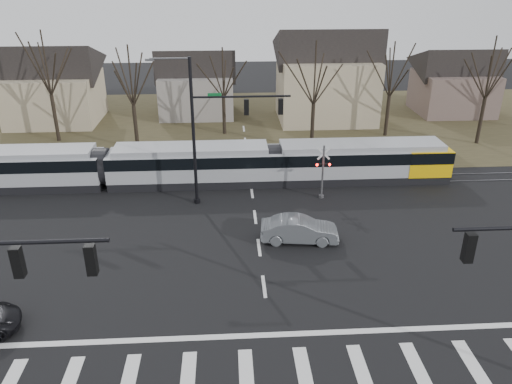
{
  "coord_description": "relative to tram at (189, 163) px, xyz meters",
  "views": [
    {
      "loc": [
        -1.74,
        -19.79,
        15.39
      ],
      "look_at": [
        0.0,
        9.0,
        2.3
      ],
      "focal_mm": 35.0,
      "sensor_mm": 36.0,
      "label": 1
    }
  ],
  "objects": [
    {
      "name": "signal_pole_far",
      "position": [
        2.27,
        -3.5,
        4.04
      ],
      "size": [
        9.28,
        0.44,
        10.2
      ],
      "color": "black",
      "rests_on": "ground"
    },
    {
      "name": "house_b",
      "position": [
        -0.33,
        20.0,
        2.31
      ],
      "size": [
        8.64,
        7.56,
        7.65
      ],
      "color": "gray",
      "rests_on": "ground"
    },
    {
      "name": "tree_row",
      "position": [
        6.67,
        10.0,
        3.34
      ],
      "size": [
        59.2,
        7.2,
        10.0
      ],
      "color": "black",
      "rests_on": "ground"
    },
    {
      "name": "tram",
      "position": [
        0.0,
        0.0,
        0.0
      ],
      "size": [
        40.23,
        2.99,
        3.05
      ],
      "color": "gray",
      "rests_on": "ground"
    },
    {
      "name": "stop_line",
      "position": [
        4.67,
        -17.8,
        -1.66
      ],
      "size": [
        28.0,
        0.35,
        0.01
      ],
      "primitive_type": "cube",
      "color": "silver",
      "rests_on": "ground"
    },
    {
      "name": "crosswalk",
      "position": [
        4.67,
        -20.0,
        -1.66
      ],
      "size": [
        27.0,
        2.6,
        0.01
      ],
      "color": "silver",
      "rests_on": "ground"
    },
    {
      "name": "lane_dashes",
      "position": [
        4.67,
        -0.0,
        -1.66
      ],
      "size": [
        0.18,
        30.0,
        0.01
      ],
      "color": "silver",
      "rests_on": "ground"
    },
    {
      "name": "house_c",
      "position": [
        13.67,
        17.0,
        3.57
      ],
      "size": [
        10.8,
        8.64,
        10.1
      ],
      "color": "tan",
      "rests_on": "ground"
    },
    {
      "name": "grass_verge",
      "position": [
        4.67,
        16.0,
        -1.66
      ],
      "size": [
        140.0,
        28.0,
        0.01
      ],
      "primitive_type": "cube",
      "color": "#38331E",
      "rests_on": "ground"
    },
    {
      "name": "sedan",
      "position": [
        7.18,
        -9.34,
        -0.89
      ],
      "size": [
        2.56,
        5.02,
        1.55
      ],
      "primitive_type": "imported",
      "rotation": [
        0.0,
        0.0,
        1.47
      ],
      "color": "slate",
      "rests_on": "ground"
    },
    {
      "name": "house_d",
      "position": [
        28.67,
        19.0,
        2.31
      ],
      "size": [
        8.64,
        7.56,
        7.65
      ],
      "color": "brown",
      "rests_on": "ground"
    },
    {
      "name": "house_a",
      "position": [
        -15.33,
        18.0,
        2.8
      ],
      "size": [
        9.72,
        8.64,
        8.6
      ],
      "color": "tan",
      "rests_on": "ground"
    },
    {
      "name": "rail_pair",
      "position": [
        4.67,
        -0.2,
        -1.63
      ],
      "size": [
        90.0,
        1.52,
        0.06
      ],
      "color": "#59595E",
      "rests_on": "ground"
    },
    {
      "name": "rail_crossing_signal",
      "position": [
        9.67,
        -3.21,
        0.22
      ],
      "size": [
        1.08,
        0.36,
        4.0
      ],
      "color": "#59595B",
      "rests_on": "ground"
    },
    {
      "name": "ground",
      "position": [
        4.67,
        -16.0,
        -1.66
      ],
      "size": [
        140.0,
        140.0,
        0.0
      ],
      "primitive_type": "plane",
      "color": "black"
    }
  ]
}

